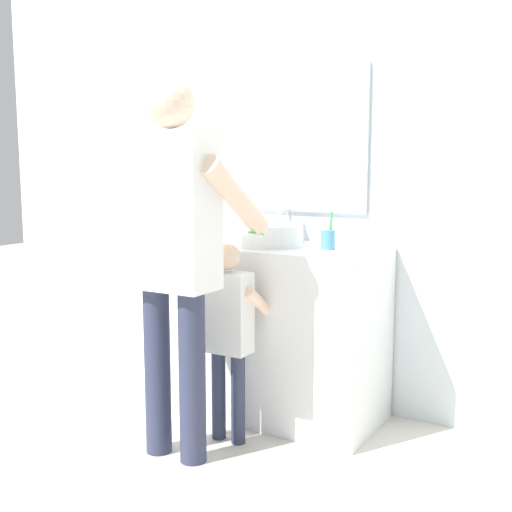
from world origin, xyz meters
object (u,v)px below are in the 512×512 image
object	(u,v)px
soap_bottle	(216,229)
adult_parent	(174,235)
child_toddler	(229,324)
toothbrush_cup	(328,239)

from	to	relation	value
soap_bottle	adult_parent	xyz separation A→B (m)	(0.21, -0.63, 0.04)
soap_bottle	child_toddler	world-z (taller)	soap_bottle
toothbrush_cup	child_toddler	xyz separation A→B (m)	(-0.32, -0.40, -0.38)
toothbrush_cup	adult_parent	world-z (taller)	adult_parent
child_toddler	adult_parent	size ratio (longest dim) A/B	0.57
child_toddler	adult_parent	world-z (taller)	adult_parent
soap_bottle	adult_parent	distance (m)	0.67
child_toddler	adult_parent	distance (m)	0.52
child_toddler	adult_parent	xyz separation A→B (m)	(-0.12, -0.25, 0.44)
adult_parent	toothbrush_cup	bearing A→B (deg)	56.07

